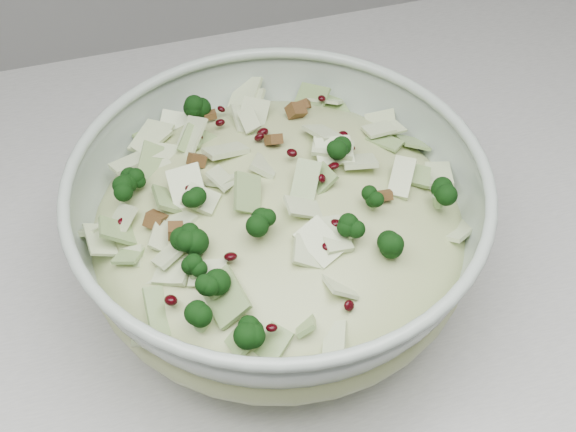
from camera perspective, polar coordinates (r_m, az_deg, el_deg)
name	(u,v)px	position (r m, az deg, el deg)	size (l,w,h in m)	color
counter	(492,364)	(1.22, 14.28, -10.20)	(3.60, 0.60, 0.90)	beige
mixing_bowl	(278,232)	(0.65, -0.68, -1.16)	(0.38, 0.38, 0.13)	#A7B8A9
salad	(278,215)	(0.63, -0.70, 0.10)	(0.37, 0.37, 0.13)	tan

